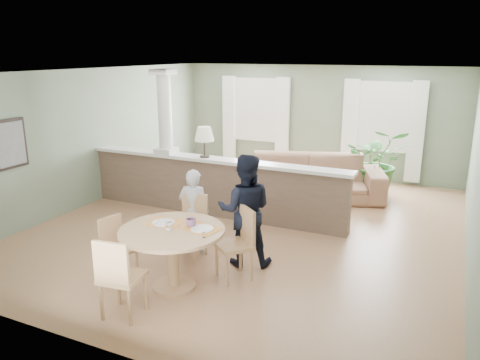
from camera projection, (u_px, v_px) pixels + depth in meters
The scene contains 12 objects.
ground at pixel (251, 225), 8.42m from camera, with size 8.00×8.00×0.00m, color tan.
room_shell at pixel (264, 120), 8.50m from camera, with size 7.02×8.02×2.71m.
pony_wall at pixel (208, 178), 8.81m from camera, with size 5.32×0.38×2.70m.
sofa at pixel (308, 177), 9.87m from camera, with size 3.09×1.21×0.90m, color #8E664D.
houseplant at pixel (378, 161), 10.04m from camera, with size 1.32×1.14×1.47m, color #2D6829.
dining_table at pixel (173, 241), 6.03m from camera, with size 1.36×1.36×0.93m.
chair_far_boy at pixel (192, 223), 7.02m from camera, with size 0.47×0.47×0.96m.
chair_far_man at pixel (239, 240), 6.35m from camera, with size 0.63×0.63×0.99m.
chair_near at pixel (118, 275), 5.34m from camera, with size 0.51×0.51×1.01m.
chair_side at pixel (116, 245), 6.38m from camera, with size 0.47×0.47×0.86m.
child_person at pixel (194, 211), 7.15m from camera, with size 0.48×0.32×1.32m, color #ACADB2.
man_person at pixel (245, 210), 6.69m from camera, with size 0.80×0.62×1.64m, color black.
Camera 1 is at (3.15, -7.25, 3.03)m, focal length 35.00 mm.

